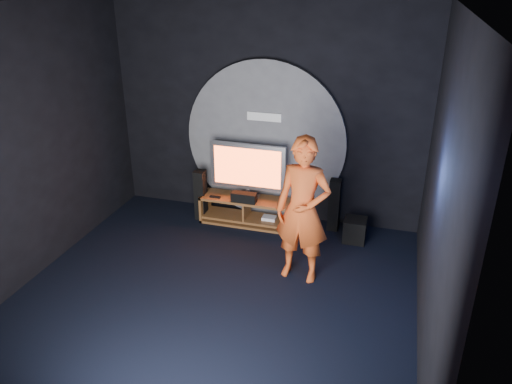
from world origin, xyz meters
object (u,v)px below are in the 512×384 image
at_px(tower_speaker_left, 201,195).
at_px(subwoofer, 355,230).
at_px(tower_speaker_right, 334,205).
at_px(media_console, 247,212).
at_px(player, 303,211).
at_px(tv, 248,168).

distance_m(tower_speaker_left, subwoofer, 2.55).
bearing_deg(subwoofer, tower_speaker_right, 142.16).
distance_m(media_console, player, 1.88).
relative_size(tv, player, 0.62).
distance_m(media_console, tower_speaker_left, 0.82).
height_order(media_console, tv, tv).
relative_size(tv, tower_speaker_left, 1.44).
distance_m(subwoofer, player, 1.54).
relative_size(tower_speaker_left, subwoofer, 2.32).
xyz_separation_m(tower_speaker_left, player, (1.93, -1.22, 0.56)).
distance_m(media_console, tv, 0.75).
xyz_separation_m(tower_speaker_right, subwoofer, (0.37, -0.29, -0.24)).
bearing_deg(tower_speaker_right, media_console, -171.68).
relative_size(tv, tower_speaker_right, 1.44).
distance_m(tv, tower_speaker_right, 1.48).
height_order(media_console, tower_speaker_right, tower_speaker_right).
bearing_deg(tower_speaker_left, media_console, 3.02).
bearing_deg(tower_speaker_right, subwoofer, -37.84).
xyz_separation_m(subwoofer, player, (-0.60, -1.17, 0.80)).
distance_m(media_console, subwoofer, 1.75).
height_order(tower_speaker_right, subwoofer, tower_speaker_right).
height_order(tv, player, player).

